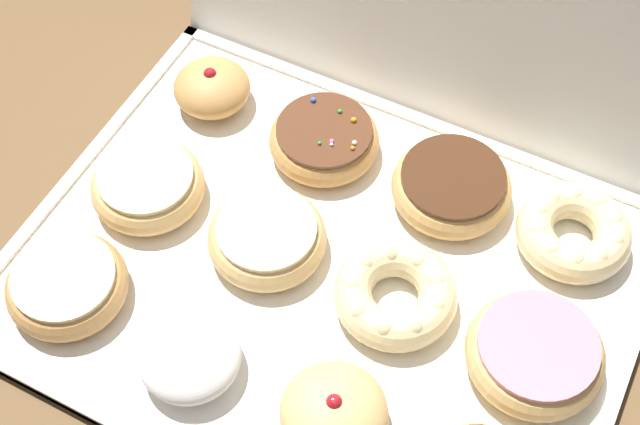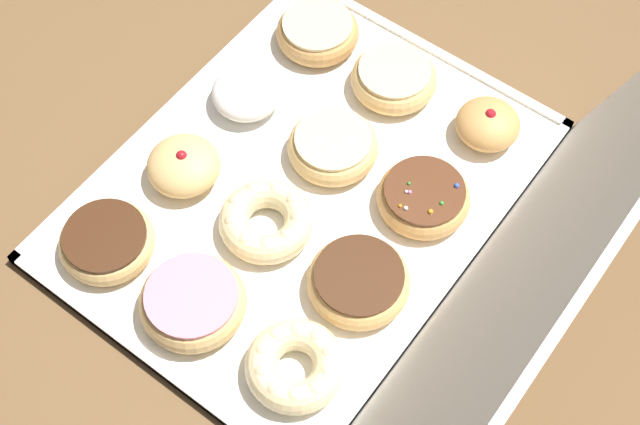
{
  "view_description": "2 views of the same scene",
  "coord_description": "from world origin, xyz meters",
  "px_view_note": "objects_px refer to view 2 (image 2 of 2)",
  "views": [
    {
      "loc": [
        0.19,
        -0.38,
        0.74
      ],
      "look_at": [
        -0.02,
        0.03,
        0.06
      ],
      "focal_mm": 50.36,
      "sensor_mm": 36.0,
      "label": 1
    },
    {
      "loc": [
        0.47,
        0.37,
        0.96
      ],
      "look_at": [
        0.03,
        0.05,
        0.04
      ],
      "focal_mm": 51.59,
      "sensor_mm": 36.0,
      "label": 2
    }
  ],
  "objects_px": {
    "glazed_ring_donut_0": "(318,32)",
    "glazed_ring_donut_5": "(330,145)",
    "powdered_filled_donut_1": "(247,93)",
    "chocolate_frosted_donut_10": "(359,281)",
    "pink_frosted_donut_7": "(194,303)",
    "cruller_donut_6": "(265,220)",
    "sprinkle_donut_9": "(424,197)",
    "cruller_donut_11": "(295,365)",
    "jelly_filled_donut_2": "(184,166)",
    "chocolate_frosted_donut_3": "(107,241)",
    "donut_box": "(303,190)",
    "glazed_ring_donut_4": "(394,78)",
    "jelly_filled_donut_8": "(488,124)"
  },
  "relations": [
    {
      "from": "donut_box",
      "to": "pink_frosted_donut_7",
      "type": "bearing_deg",
      "value": 0.57
    },
    {
      "from": "jelly_filled_donut_2",
      "to": "chocolate_frosted_donut_3",
      "type": "xyz_separation_m",
      "value": [
        0.13,
        -0.0,
        -0.0
      ]
    },
    {
      "from": "chocolate_frosted_donut_10",
      "to": "cruller_donut_6",
      "type": "bearing_deg",
      "value": -90.0
    },
    {
      "from": "cruller_donut_6",
      "to": "powdered_filled_donut_1",
      "type": "bearing_deg",
      "value": -134.42
    },
    {
      "from": "jelly_filled_donut_2",
      "to": "sprinkle_donut_9",
      "type": "distance_m",
      "value": 0.29
    },
    {
      "from": "glazed_ring_donut_5",
      "to": "pink_frosted_donut_7",
      "type": "xyz_separation_m",
      "value": [
        0.26,
        0.01,
        0.0
      ]
    },
    {
      "from": "jelly_filled_donut_8",
      "to": "glazed_ring_donut_5",
      "type": "bearing_deg",
      "value": -44.81
    },
    {
      "from": "glazed_ring_donut_0",
      "to": "chocolate_frosted_donut_10",
      "type": "distance_m",
      "value": 0.38
    },
    {
      "from": "glazed_ring_donut_0",
      "to": "powdered_filled_donut_1",
      "type": "distance_m",
      "value": 0.14
    },
    {
      "from": "glazed_ring_donut_0",
      "to": "pink_frosted_donut_7",
      "type": "bearing_deg",
      "value": 17.79
    },
    {
      "from": "cruller_donut_6",
      "to": "cruller_donut_11",
      "type": "distance_m",
      "value": 0.19
    },
    {
      "from": "glazed_ring_donut_0",
      "to": "pink_frosted_donut_7",
      "type": "xyz_separation_m",
      "value": [
        0.4,
        0.13,
        0.0
      ]
    },
    {
      "from": "powdered_filled_donut_1",
      "to": "chocolate_frosted_donut_10",
      "type": "height_order",
      "value": "powdered_filled_donut_1"
    },
    {
      "from": "glazed_ring_donut_4",
      "to": "cruller_donut_11",
      "type": "height_order",
      "value": "same"
    },
    {
      "from": "glazed_ring_donut_5",
      "to": "cruller_donut_6",
      "type": "bearing_deg",
      "value": 0.7
    },
    {
      "from": "chocolate_frosted_donut_10",
      "to": "glazed_ring_donut_0",
      "type": "bearing_deg",
      "value": -136.02
    },
    {
      "from": "glazed_ring_donut_5",
      "to": "powdered_filled_donut_1",
      "type": "bearing_deg",
      "value": -90.1
    },
    {
      "from": "jelly_filled_donut_2",
      "to": "jelly_filled_donut_8",
      "type": "height_order",
      "value": "same"
    },
    {
      "from": "glazed_ring_donut_0",
      "to": "powdered_filled_donut_1",
      "type": "height_order",
      "value": "powdered_filled_donut_1"
    },
    {
      "from": "cruller_donut_11",
      "to": "sprinkle_donut_9",
      "type": "bearing_deg",
      "value": -178.54
    },
    {
      "from": "glazed_ring_donut_0",
      "to": "powdered_filled_donut_1",
      "type": "xyz_separation_m",
      "value": [
        0.14,
        -0.01,
        0.0
      ]
    },
    {
      "from": "powdered_filled_donut_1",
      "to": "chocolate_frosted_donut_10",
      "type": "bearing_deg",
      "value": 63.96
    },
    {
      "from": "jelly_filled_donut_8",
      "to": "jelly_filled_donut_2",
      "type": "bearing_deg",
      "value": -43.81
    },
    {
      "from": "donut_box",
      "to": "glazed_ring_donut_5",
      "type": "height_order",
      "value": "glazed_ring_donut_5"
    },
    {
      "from": "cruller_donut_11",
      "to": "glazed_ring_donut_0",
      "type": "bearing_deg",
      "value": -146.09
    },
    {
      "from": "powdered_filled_donut_1",
      "to": "glazed_ring_donut_5",
      "type": "height_order",
      "value": "powdered_filled_donut_1"
    },
    {
      "from": "powdered_filled_donut_1",
      "to": "cruller_donut_6",
      "type": "xyz_separation_m",
      "value": [
        0.13,
        0.14,
        -0.0
      ]
    },
    {
      "from": "sprinkle_donut_9",
      "to": "chocolate_frosted_donut_3",
      "type": "bearing_deg",
      "value": -44.09
    },
    {
      "from": "pink_frosted_donut_7",
      "to": "chocolate_frosted_donut_10",
      "type": "relative_size",
      "value": 1.03
    },
    {
      "from": "chocolate_frosted_donut_10",
      "to": "glazed_ring_donut_4",
      "type": "bearing_deg",
      "value": -153.33
    },
    {
      "from": "glazed_ring_donut_0",
      "to": "chocolate_frosted_donut_3",
      "type": "xyz_separation_m",
      "value": [
        0.4,
        -0.0,
        -0.0
      ]
    },
    {
      "from": "glazed_ring_donut_5",
      "to": "cruller_donut_6",
      "type": "distance_m",
      "value": 0.13
    },
    {
      "from": "jelly_filled_donut_2",
      "to": "chocolate_frosted_donut_3",
      "type": "height_order",
      "value": "jelly_filled_donut_2"
    },
    {
      "from": "sprinkle_donut_9",
      "to": "chocolate_frosted_donut_10",
      "type": "xyz_separation_m",
      "value": [
        0.14,
        0.0,
        0.0
      ]
    },
    {
      "from": "glazed_ring_donut_0",
      "to": "glazed_ring_donut_5",
      "type": "xyz_separation_m",
      "value": [
        0.14,
        0.12,
        0.0
      ]
    },
    {
      "from": "jelly_filled_donut_8",
      "to": "sprinkle_donut_9",
      "type": "relative_size",
      "value": 0.72
    },
    {
      "from": "jelly_filled_donut_2",
      "to": "cruller_donut_11",
      "type": "height_order",
      "value": "jelly_filled_donut_2"
    },
    {
      "from": "sprinkle_donut_9",
      "to": "cruller_donut_11",
      "type": "distance_m",
      "value": 0.26
    },
    {
      "from": "jelly_filled_donut_2",
      "to": "chocolate_frosted_donut_3",
      "type": "distance_m",
      "value": 0.13
    },
    {
      "from": "powdered_filled_donut_1",
      "to": "sprinkle_donut_9",
      "type": "relative_size",
      "value": 0.8
    },
    {
      "from": "cruller_donut_11",
      "to": "jelly_filled_donut_2",
      "type": "bearing_deg",
      "value": -114.72
    },
    {
      "from": "donut_box",
      "to": "chocolate_frosted_donut_10",
      "type": "relative_size",
      "value": 4.8
    },
    {
      "from": "sprinkle_donut_9",
      "to": "chocolate_frosted_donut_10",
      "type": "height_order",
      "value": "sprinkle_donut_9"
    },
    {
      "from": "donut_box",
      "to": "glazed_ring_donut_4",
      "type": "distance_m",
      "value": 0.2
    },
    {
      "from": "jelly_filled_donut_2",
      "to": "cruller_donut_11",
      "type": "xyz_separation_m",
      "value": [
        0.12,
        0.26,
        -0.0
      ]
    },
    {
      "from": "glazed_ring_donut_5",
      "to": "sprinkle_donut_9",
      "type": "distance_m",
      "value": 0.13
    },
    {
      "from": "powdered_filled_donut_1",
      "to": "jelly_filled_donut_8",
      "type": "height_order",
      "value": "jelly_filled_donut_8"
    },
    {
      "from": "cruller_donut_6",
      "to": "chocolate_frosted_donut_10",
      "type": "height_order",
      "value": "same"
    },
    {
      "from": "glazed_ring_donut_5",
      "to": "glazed_ring_donut_0",
      "type": "bearing_deg",
      "value": -138.24
    },
    {
      "from": "powdered_filled_donut_1",
      "to": "chocolate_frosted_donut_3",
      "type": "xyz_separation_m",
      "value": [
        0.27,
        0.01,
        -0.0
      ]
    }
  ]
}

